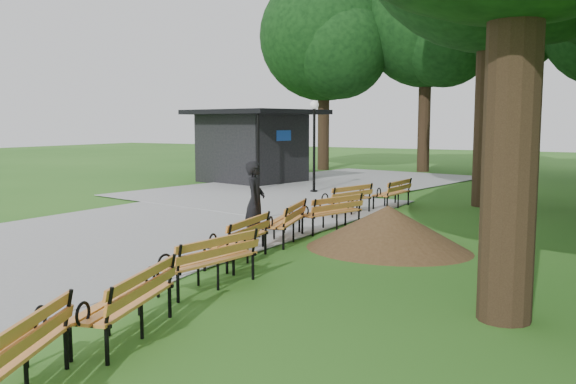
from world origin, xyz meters
The scene contains 14 objects.
ground centered at (0.00, 0.00, 0.00)m, with size 100.00×100.00×0.00m, color #29611B.
path centered at (-4.00, 3.00, 0.03)m, with size 12.00×38.00×0.06m, color #99999C.
person centered at (-0.85, 2.88, 0.88)m, with size 0.64×0.42×1.75m, color black.
kiosk centered at (-8.11, 13.97, 1.57)m, with size 5.00×4.35×3.13m, color black, non-canonical shape.
lamp_post centered at (-3.82, 11.54, 2.42)m, with size 0.32×0.32×3.40m.
dirt_mound centered at (2.05, 3.39, 0.45)m, with size 2.89×2.89×0.91m, color #47301C.
bench_0 centered at (1.36, -4.88, 0.44)m, with size 1.90×0.64×0.88m, color orange, non-canonical shape.
bench_1 centered at (1.07, -3.04, 0.44)m, with size 1.90×0.64×0.88m, color orange, non-canonical shape.
bench_2 centered at (0.60, -0.77, 0.44)m, with size 1.90×0.64×0.88m, color orange, non-canonical shape.
bench_3 centered at (0.00, 0.91, 0.44)m, with size 1.90×0.64×0.88m, color orange, non-canonical shape.
bench_4 centered at (-0.22, 3.04, 0.44)m, with size 1.90×0.64×0.88m, color orange, non-canonical shape.
bench_5 centered at (0.08, 4.77, 0.44)m, with size 1.90×0.64×0.88m, color orange, non-canonical shape.
bench_6 centered at (-0.60, 7.19, 0.44)m, with size 1.90×0.64×0.88m, color orange, non-canonical shape.
bench_7 centered at (0.01, 9.26, 0.44)m, with size 1.90×0.64×0.88m, color orange, non-canonical shape.
Camera 1 is at (6.27, -8.23, 2.59)m, focal length 37.65 mm.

